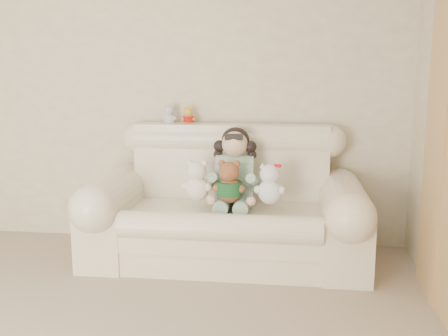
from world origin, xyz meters
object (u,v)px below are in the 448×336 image
sofa (226,196)px  brown_teddy (229,178)px  cream_teddy (197,177)px  seated_child (235,167)px  white_cat (270,180)px

sofa → brown_teddy: size_ratio=5.66×
brown_teddy → cream_teddy: 0.25m
seated_child → cream_teddy: seated_child is taller
brown_teddy → white_cat: bearing=4.9°
sofa → cream_teddy: bearing=-154.5°
sofa → cream_teddy: 0.28m
sofa → brown_teddy: 0.22m
sofa → brown_teddy: (0.04, -0.13, 0.17)m
seated_child → cream_teddy: bearing=-148.2°
brown_teddy → cream_teddy: bearing=175.3°
seated_child → brown_teddy: size_ratio=1.67×
sofa → white_cat: 0.39m
sofa → seated_child: size_ratio=3.40×
cream_teddy → brown_teddy: bearing=-0.1°
sofa → cream_teddy: sofa is taller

